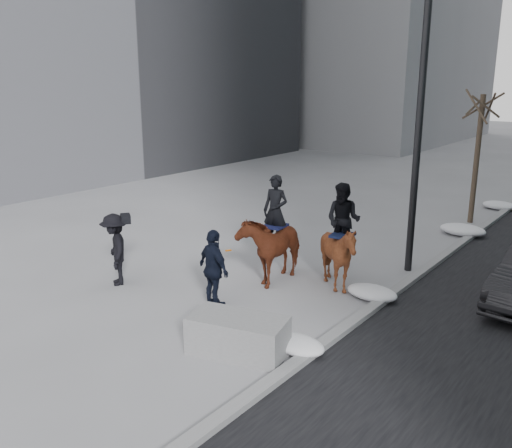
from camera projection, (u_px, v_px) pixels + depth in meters
The scene contains 10 objects.
ground at pixel (224, 298), 12.39m from camera, with size 120.00×120.00×0.00m, color gray.
curb at pixel (485, 226), 18.27m from camera, with size 0.25×90.00×0.12m, color gray.
planter at pixel (238, 335), 9.82m from camera, with size 1.76×0.88×0.70m, color gray.
tree_near at pixel (477, 153), 18.28m from camera, with size 1.20×1.20×4.85m, color #3B2A23, non-canonical shape.
mounted_left at pixel (272, 241), 13.37m from camera, with size 1.11×2.09×2.60m.
mounted_right at pixel (340, 248), 12.66m from camera, with size 1.53×1.67×2.55m.
feeder at pixel (214, 269), 11.69m from camera, with size 1.11×0.99×1.75m.
camera_crew at pixel (115, 249), 13.03m from camera, with size 1.30×1.18×1.75m.
lamppost at pixel (426, 73), 13.03m from camera, with size 0.25×2.01×9.09m.
snow_piles at pixel (442, 245), 15.81m from camera, with size 1.43×14.86×0.36m.
Camera 1 is at (7.60, -8.69, 4.86)m, focal length 38.00 mm.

